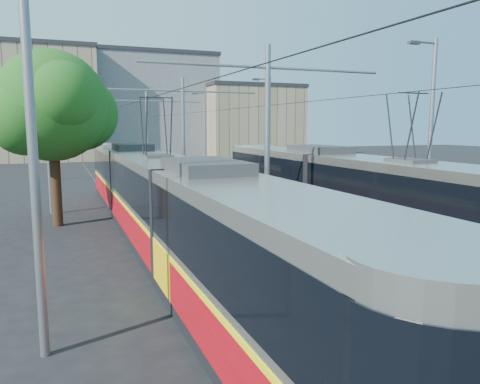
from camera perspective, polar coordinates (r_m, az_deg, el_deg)
name	(u,v)px	position (r m, az deg, el deg)	size (l,w,h in m)	color
ground	(421,336)	(11.19, 21.23, -16.02)	(160.00, 160.00, 0.00)	black
platform	(198,205)	(25.79, -5.10, -1.59)	(4.00, 50.00, 0.30)	gray
tactile_strip_left	(172,204)	(25.41, -8.24, -1.44)	(0.70, 50.00, 0.01)	gray
tactile_strip_right	(223,201)	(26.20, -2.05, -1.07)	(0.70, 50.00, 0.01)	gray
rails	(198,207)	(25.81, -5.09, -1.89)	(8.71, 70.00, 0.03)	gray
tram_left	(158,199)	(18.04, -9.96, -0.84)	(2.43, 30.67, 5.50)	black
tram_right	(408,206)	(16.37, 19.75, -1.57)	(2.43, 28.23, 5.50)	black
catenary	(214,125)	(22.71, -3.20, 8.21)	(9.20, 70.00, 7.00)	gray
street_lamps	(179,130)	(29.29, -7.41, 7.45)	(15.18, 38.22, 8.00)	gray
shelter	(222,183)	(23.18, -2.22, 1.05)	(0.73, 1.16, 2.55)	black
tree	(59,108)	(22.44, -21.15, 9.50)	(5.33, 4.93, 7.74)	#382314
building_left	(31,104)	(67.55, -24.16, 9.78)	(16.32, 12.24, 14.59)	tan
building_centre	(148,106)	(72.67, -11.12, 10.26)	(18.36, 14.28, 14.84)	gray
building_right	(250,121)	(70.81, 1.17, 8.69)	(14.28, 10.20, 10.46)	tan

